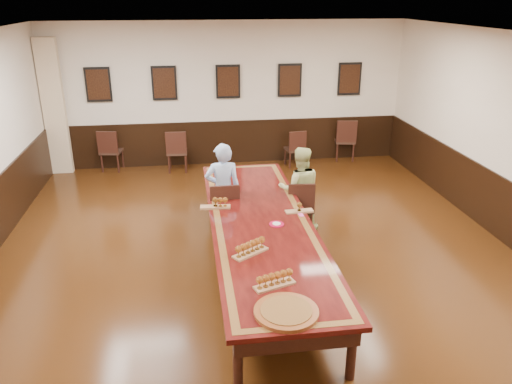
{
  "coord_description": "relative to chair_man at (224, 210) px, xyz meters",
  "views": [
    {
      "loc": [
        -0.96,
        -6.24,
        3.7
      ],
      "look_at": [
        0.0,
        0.5,
        1.0
      ],
      "focal_mm": 35.0,
      "sensor_mm": 36.0,
      "label": 1
    }
  ],
  "objects": [
    {
      "name": "floor",
      "position": [
        0.43,
        -1.08,
        -0.5
      ],
      "size": [
        8.0,
        10.0,
        0.02
      ],
      "primitive_type": "cube",
      "color": "black",
      "rests_on": "ground"
    },
    {
      "name": "ceiling",
      "position": [
        0.43,
        -1.08,
        2.72
      ],
      "size": [
        8.0,
        10.0,
        0.02
      ],
      "primitive_type": "cube",
      "color": "white",
      "rests_on": "floor"
    },
    {
      "name": "wall_back",
      "position": [
        0.43,
        3.93,
        1.11
      ],
      "size": [
        8.0,
        0.02,
        3.2
      ],
      "primitive_type": "cube",
      "color": "beige",
      "rests_on": "floor"
    },
    {
      "name": "chair_man",
      "position": [
        0.0,
        0.0,
        0.0
      ],
      "size": [
        0.47,
        0.51,
        0.98
      ],
      "primitive_type": null,
      "rotation": [
        0.0,
        0.0,
        3.16
      ],
      "color": "#301D15",
      "rests_on": "floor"
    },
    {
      "name": "chair_woman",
      "position": [
        1.25,
        0.05,
        -0.03
      ],
      "size": [
        0.48,
        0.51,
        0.92
      ],
      "primitive_type": null,
      "rotation": [
        0.0,
        0.0,
        3.04
      ],
      "color": "#301D15",
      "rests_on": "floor"
    },
    {
      "name": "spare_chair_a",
      "position": [
        -2.22,
        3.73,
        -0.02
      ],
      "size": [
        0.52,
        0.55,
        0.94
      ],
      "primitive_type": null,
      "rotation": [
        0.0,
        0.0,
        2.96
      ],
      "color": "#301D15",
      "rests_on": "floor"
    },
    {
      "name": "spare_chair_b",
      "position": [
        -0.77,
        3.47,
        -0.02
      ],
      "size": [
        0.46,
        0.5,
        0.95
      ],
      "primitive_type": null,
      "rotation": [
        0.0,
        0.0,
        3.11
      ],
      "color": "#301D15",
      "rests_on": "floor"
    },
    {
      "name": "spare_chair_c",
      "position": [
        1.9,
        3.43,
        -0.06
      ],
      "size": [
        0.46,
        0.49,
        0.86
      ],
      "primitive_type": null,
      "rotation": [
        0.0,
        0.0,
        3.28
      ],
      "color": "#301D15",
      "rests_on": "floor"
    },
    {
      "name": "spare_chair_d",
      "position": [
        3.18,
        3.75,
        0.01
      ],
      "size": [
        0.54,
        0.58,
        1.0
      ],
      "primitive_type": null,
      "rotation": [
        0.0,
        0.0,
        2.98
      ],
      "color": "#301D15",
      "rests_on": "floor"
    },
    {
      "name": "person_man",
      "position": [
        -0.0,
        0.1,
        0.29
      ],
      "size": [
        0.58,
        0.38,
        1.56
      ],
      "primitive_type": "imported",
      "rotation": [
        0.0,
        0.0,
        3.16
      ],
      "color": "#4F7CC6",
      "rests_on": "floor"
    },
    {
      "name": "person_woman",
      "position": [
        1.26,
        0.15,
        0.23
      ],
      "size": [
        0.77,
        0.63,
        1.44
      ],
      "primitive_type": "imported",
      "rotation": [
        0.0,
        0.0,
        3.04
      ],
      "color": "#C3CA7E",
      "rests_on": "floor"
    },
    {
      "name": "pink_phone",
      "position": [
        1.03,
        -0.94,
        0.27
      ],
      "size": [
        0.07,
        0.13,
        0.01
      ],
      "primitive_type": "cube",
      "rotation": [
        0.0,
        0.0,
        0.09
      ],
      "color": "#E84DA8",
      "rests_on": "conference_table"
    },
    {
      "name": "curtain",
      "position": [
        -3.32,
        3.74,
        0.96
      ],
      "size": [
        0.45,
        0.18,
        2.9
      ],
      "primitive_type": "cube",
      "color": "#CEB28D",
      "rests_on": "floor"
    },
    {
      "name": "wainscoting",
      "position": [
        0.43,
        -1.08,
        0.01
      ],
      "size": [
        8.0,
        10.0,
        1.0
      ],
      "color": "black",
      "rests_on": "floor"
    },
    {
      "name": "conference_table",
      "position": [
        0.43,
        -1.08,
        0.12
      ],
      "size": [
        1.4,
        5.0,
        0.76
      ],
      "color": "black",
      "rests_on": "floor"
    },
    {
      "name": "posters",
      "position": [
        0.43,
        3.86,
        1.41
      ],
      "size": [
        6.14,
        0.04,
        0.74
      ],
      "color": "black",
      "rests_on": "wall_back"
    },
    {
      "name": "flight_a",
      "position": [
        -0.14,
        -0.51,
        0.34
      ],
      "size": [
        0.46,
        0.17,
        0.17
      ],
      "color": "#90623C",
      "rests_on": "conference_table"
    },
    {
      "name": "flight_b",
      "position": [
        1.03,
        -0.83,
        0.33
      ],
      "size": [
        0.42,
        0.15,
        0.15
      ],
      "color": "#90623C",
      "rests_on": "conference_table"
    },
    {
      "name": "flight_c",
      "position": [
        0.17,
        -1.99,
        0.34
      ],
      "size": [
        0.48,
        0.39,
        0.18
      ],
      "color": "#90623C",
      "rests_on": "conference_table"
    },
    {
      "name": "flight_d",
      "position": [
        0.33,
        -2.74,
        0.34
      ],
      "size": [
        0.49,
        0.29,
        0.17
      ],
      "color": "#90623C",
      "rests_on": "conference_table"
    },
    {
      "name": "red_plate_grp",
      "position": [
        0.63,
        -1.22,
        0.27
      ],
      "size": [
        0.21,
        0.21,
        0.03
      ],
      "color": "#B40C32",
      "rests_on": "conference_table"
    },
    {
      "name": "carved_platter",
      "position": [
        0.36,
        -3.25,
        0.28
      ],
      "size": [
        0.82,
        0.82,
        0.05
      ],
      "color": "#632D13",
      "rests_on": "conference_table"
    }
  ]
}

